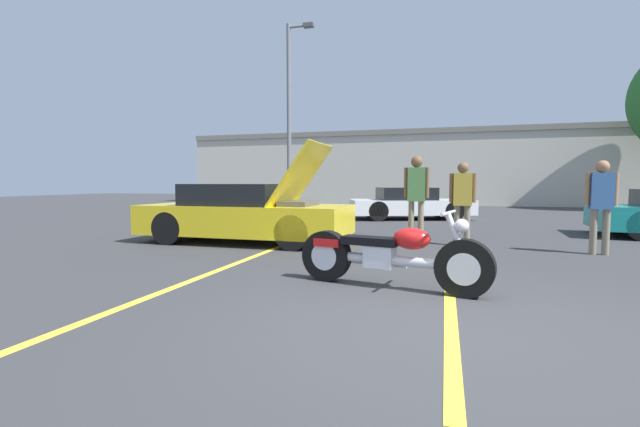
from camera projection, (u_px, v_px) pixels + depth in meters
ground_plane at (443, 330)px, 3.74m from camera, size 80.00×80.00×0.00m
parking_stripe_foreground at (206, 275)px, 5.96m from camera, size 0.12×5.86×0.01m
parking_stripe_middle at (450, 291)px, 5.05m from camera, size 0.12×5.86×0.01m
far_building at (446, 166)px, 26.08m from camera, size 32.00×4.20×4.40m
light_pole at (291, 110)px, 18.39m from camera, size 1.21×0.28×8.03m
motorcycle at (390, 256)px, 5.21m from camera, size 2.39×0.84×0.97m
show_car_hood_open at (246, 214)px, 9.24m from camera, size 4.46×1.86×2.10m
parked_car_left_row at (409, 204)px, 15.18m from camera, size 4.54×3.09×1.12m
spectator_near_motorcycle at (463, 196)px, 8.67m from camera, size 0.52×0.22×1.70m
spectator_by_show_car at (601, 199)px, 7.59m from camera, size 0.52×0.22×1.68m
spectator_midground at (417, 191)px, 8.99m from camera, size 0.52×0.24×1.85m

